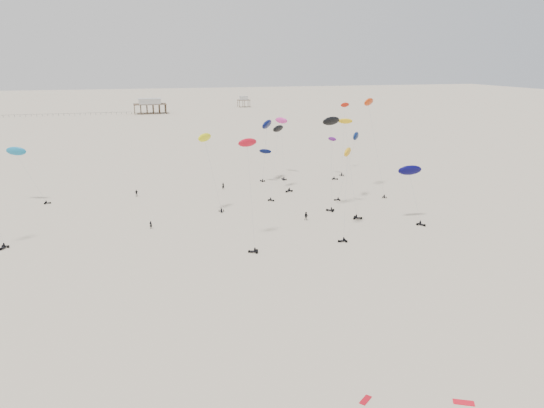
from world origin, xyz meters
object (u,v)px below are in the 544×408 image
object	(u,v)px
rig_3	(277,139)
spectator_0	(151,228)
pavilion_main	(150,107)
pavilion_small	(244,102)
rig_0	(208,150)

from	to	relation	value
rig_3	spectator_0	size ratio (longest dim) A/B	10.47
pavilion_main	rig_3	size ratio (longest dim) A/B	1.01
pavilion_small	rig_0	bearing A→B (deg)	-104.42
rig_0	rig_3	size ratio (longest dim) A/B	0.91
pavilion_main	pavilion_small	world-z (taller)	pavilion_main
pavilion_main	rig_3	bearing A→B (deg)	-84.34
pavilion_main	pavilion_small	bearing A→B (deg)	23.20
rig_0	rig_3	xyz separation A→B (m)	(21.59, 16.19, -0.46)
pavilion_main	spectator_0	xyz separation A→B (m)	(-13.73, -249.69, -4.22)
rig_0	spectator_0	xyz separation A→B (m)	(-14.32, -9.75, -14.83)
pavilion_small	rig_0	distance (m)	278.95
rig_3	spectator_0	bearing A→B (deg)	-2.95
rig_0	spectator_0	size ratio (longest dim) A/B	9.50
spectator_0	pavilion_main	bearing A→B (deg)	-67.22
rig_0	pavilion_main	bearing A→B (deg)	-83.04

